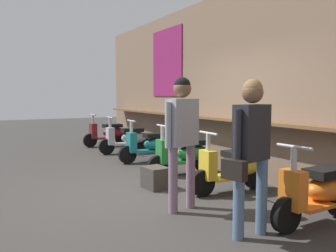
# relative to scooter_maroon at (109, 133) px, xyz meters

# --- Properties ---
(ground_plane) EXTENTS (37.24, 37.24, 0.00)m
(ground_plane) POSITION_rel_scooter_maroon_xyz_m (5.14, -1.08, -0.39)
(ground_plane) COLOR #383533
(market_stall_facade) EXTENTS (13.30, 0.61, 3.51)m
(market_stall_facade) POSITION_rel_scooter_maroon_xyz_m (5.14, 0.94, 1.36)
(market_stall_facade) COLOR #7F6651
(market_stall_facade) RESTS_ON ground_plane
(scooter_maroon) EXTENTS (0.46, 1.40, 0.97)m
(scooter_maroon) POSITION_rel_scooter_maroon_xyz_m (0.00, 0.00, 0.00)
(scooter_maroon) COLOR maroon
(scooter_maroon) RESTS_ON ground_plane
(scooter_silver) EXTENTS (0.49, 1.40, 0.97)m
(scooter_silver) POSITION_rel_scooter_maroon_xyz_m (1.51, -0.00, 0.00)
(scooter_silver) COLOR #B2B5BA
(scooter_silver) RESTS_ON ground_plane
(scooter_teal) EXTENTS (0.46, 1.40, 0.97)m
(scooter_teal) POSITION_rel_scooter_maroon_xyz_m (2.89, -0.00, 0.00)
(scooter_teal) COLOR #197075
(scooter_teal) RESTS_ON ground_plane
(scooter_green) EXTENTS (0.47, 1.40, 0.97)m
(scooter_green) POSITION_rel_scooter_maroon_xyz_m (4.36, -0.00, 0.00)
(scooter_green) COLOR #237533
(scooter_green) RESTS_ON ground_plane
(scooter_yellow) EXTENTS (0.46, 1.40, 0.97)m
(scooter_yellow) POSITION_rel_scooter_maroon_xyz_m (5.81, -0.00, 0.00)
(scooter_yellow) COLOR gold
(scooter_yellow) RESTS_ON ground_plane
(scooter_orange) EXTENTS (0.48, 1.40, 0.97)m
(scooter_orange) POSITION_rel_scooter_maroon_xyz_m (7.38, -0.00, 0.00)
(scooter_orange) COLOR orange
(scooter_orange) RESTS_ON ground_plane
(shopper_with_handbag) EXTENTS (0.38, 0.66, 1.68)m
(shopper_with_handbag) POSITION_rel_scooter_maroon_xyz_m (7.29, -1.01, 0.64)
(shopper_with_handbag) COLOR slate
(shopper_with_handbag) RESTS_ON ground_plane
(shopper_passing) EXTENTS (0.31, 0.57, 1.75)m
(shopper_passing) POSITION_rel_scooter_maroon_xyz_m (6.19, -1.18, 0.70)
(shopper_passing) COLOR gray
(shopper_passing) RESTS_ON ground_plane
(merchandise_crate) EXTENTS (0.44, 0.37, 0.35)m
(merchandise_crate) POSITION_rel_scooter_maroon_xyz_m (5.03, -0.99, -0.21)
(merchandise_crate) COLOR #3D3833
(merchandise_crate) RESTS_ON ground_plane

